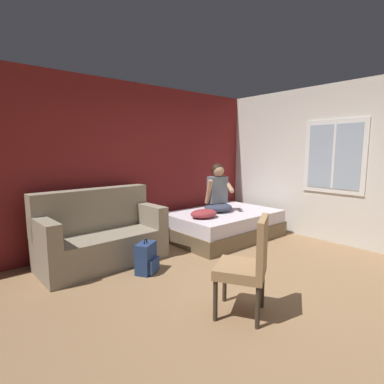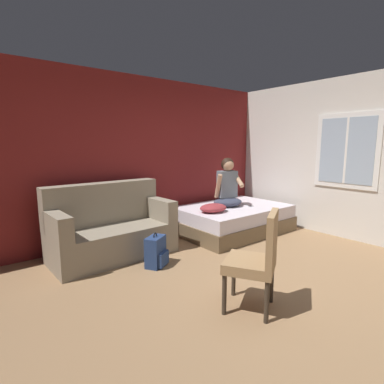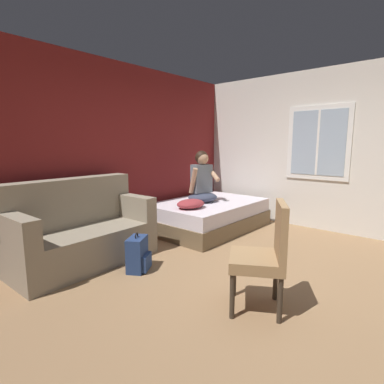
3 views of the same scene
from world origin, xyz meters
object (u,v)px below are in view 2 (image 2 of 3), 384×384
side_chair (257,257)px  throw_pillow (213,208)px  bed (233,219)px  couch (111,229)px  backpack (156,252)px  person_seated (227,187)px  cell_phone (250,206)px

side_chair → throw_pillow: 2.16m
bed → couch: bearing=173.1°
bed → backpack: bed is taller
throw_pillow → backpack: bearing=-165.7°
couch → person_seated: 2.21m
cell_phone → throw_pillow: bearing=165.8°
couch → throw_pillow: couch is taller
cell_phone → person_seated: bearing=130.6°
side_chair → cell_phone: side_chair is taller
couch → side_chair: bearing=-77.5°
couch → cell_phone: 2.52m
cell_phone → bed: bearing=132.0°
throw_pillow → person_seated: bearing=21.0°
side_chair → backpack: bearing=97.6°
bed → throw_pillow: 0.70m
couch → bed: bearing=-6.9°
bed → side_chair: 2.64m
couch → cell_phone: size_ratio=11.99×
bed → cell_phone: 0.39m
side_chair → throw_pillow: bearing=58.6°
bed → throw_pillow: bearing=-168.2°
bed → person_seated: size_ratio=2.29×
bed → couch: couch is taller
bed → cell_phone: bearing=-37.4°
backpack → cell_phone: bearing=7.4°
side_chair → person_seated: size_ratio=1.12×
backpack → cell_phone: cell_phone is taller
couch → throw_pillow: 1.68m
bed → cell_phone: (0.24, -0.18, 0.25)m
person_seated → cell_phone: 0.54m
person_seated → backpack: person_seated is taller
bed → couch: (-2.24, 0.27, 0.16)m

